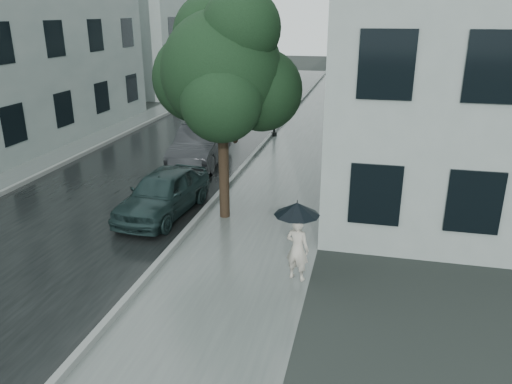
% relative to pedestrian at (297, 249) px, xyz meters
% --- Properties ---
extents(ground, '(120.00, 120.00, 0.00)m').
position_rel_pedestrian_xyz_m(ground, '(-1.70, 0.07, -0.75)').
color(ground, black).
rests_on(ground, ground).
extents(sidewalk, '(3.50, 60.00, 0.01)m').
position_rel_pedestrian_xyz_m(sidewalk, '(-1.45, 12.07, -0.74)').
color(sidewalk, slate).
rests_on(sidewalk, ground).
extents(kerb_near, '(0.15, 60.00, 0.15)m').
position_rel_pedestrian_xyz_m(kerb_near, '(-3.28, 12.07, -0.67)').
color(kerb_near, slate).
rests_on(kerb_near, ground).
extents(asphalt_road, '(6.85, 60.00, 0.00)m').
position_rel_pedestrian_xyz_m(asphalt_road, '(-6.78, 12.07, -0.74)').
color(asphalt_road, black).
rests_on(asphalt_road, ground).
extents(kerb_far, '(0.15, 60.00, 0.15)m').
position_rel_pedestrian_xyz_m(kerb_far, '(-10.27, 12.07, -0.67)').
color(kerb_far, slate).
rests_on(kerb_far, ground).
extents(sidewalk_far, '(1.70, 60.00, 0.01)m').
position_rel_pedestrian_xyz_m(sidewalk_far, '(-11.20, 12.07, -0.74)').
color(sidewalk_far, '#4C5451').
rests_on(sidewalk_far, ground).
extents(building_near, '(7.02, 36.00, 9.00)m').
position_rel_pedestrian_xyz_m(building_near, '(3.77, 19.57, 3.75)').
color(building_near, '#919E9A').
rests_on(building_near, ground).
extents(building_far_b, '(7.02, 18.00, 8.00)m').
position_rel_pedestrian_xyz_m(building_far_b, '(-15.47, 30.07, 3.25)').
color(building_far_b, '#919E9A').
rests_on(building_far_b, ground).
extents(pedestrian, '(0.62, 0.50, 1.48)m').
position_rel_pedestrian_xyz_m(pedestrian, '(0.00, 0.00, 0.00)').
color(pedestrian, beige).
rests_on(pedestrian, sidewalk).
extents(umbrella, '(1.14, 1.14, 0.97)m').
position_rel_pedestrian_xyz_m(umbrella, '(-0.03, -0.04, 0.97)').
color(umbrella, black).
rests_on(umbrella, ground).
extents(street_tree, '(4.26, 3.87, 6.30)m').
position_rel_pedestrian_xyz_m(street_tree, '(-2.61, 3.27, 3.48)').
color(street_tree, '#332619').
rests_on(street_tree, ground).
extents(lamp_post, '(0.82, 0.46, 5.54)m').
position_rel_pedestrian_xyz_m(lamp_post, '(-3.29, 13.41, 2.41)').
color(lamp_post, black).
rests_on(lamp_post, ground).
extents(car_near, '(1.92, 4.08, 1.35)m').
position_rel_pedestrian_xyz_m(car_near, '(-4.41, 2.91, -0.07)').
color(car_near, '#1B2E2E').
rests_on(car_near, ground).
extents(car_far, '(1.97, 4.71, 1.51)m').
position_rel_pedestrian_xyz_m(car_far, '(-5.07, 8.16, 0.02)').
color(car_far, '#232528').
rests_on(car_far, ground).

